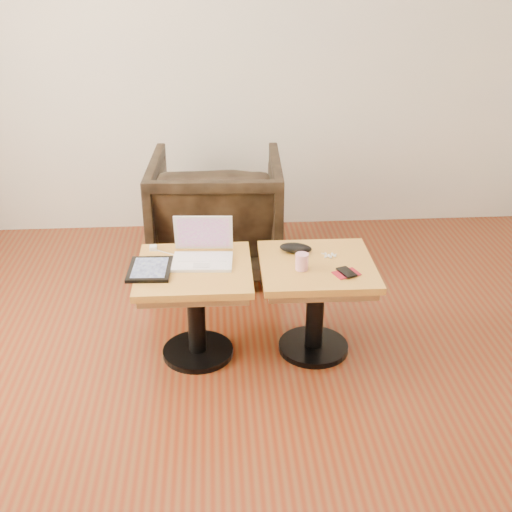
{
  "coord_description": "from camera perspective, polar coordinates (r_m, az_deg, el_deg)",
  "views": [
    {
      "loc": [
        -0.27,
        -2.37,
        1.96
      ],
      "look_at": [
        -0.08,
        0.49,
        0.57
      ],
      "focal_mm": 45.0,
      "sensor_mm": 36.0,
      "label": 1
    }
  ],
  "objects": [
    {
      "name": "laptop",
      "position": [
        3.25,
        -4.76,
        0.37
      ],
      "size": [
        0.31,
        0.27,
        0.21
      ],
      "rotation": [
        0.0,
        0.0,
        -0.07
      ],
      "color": "white",
      "rests_on": "side_table_left"
    },
    {
      "name": "phone_on_sleeve",
      "position": [
        3.14,
        8.05,
        -1.49
      ],
      "size": [
        0.14,
        0.12,
        0.01
      ],
      "rotation": [
        0.0,
        0.0,
        0.36
      ],
      "color": "maroon",
      "rests_on": "side_table_right"
    },
    {
      "name": "armchair",
      "position": [
        4.19,
        -3.53,
        3.83
      ],
      "size": [
        0.86,
        0.88,
        0.77
      ],
      "primitive_type": "imported",
      "rotation": [
        0.0,
        0.0,
        3.1
      ],
      "color": "black",
      "rests_on": "ground"
    },
    {
      "name": "side_table_left",
      "position": [
        3.26,
        -5.43,
        -3.0
      ],
      "size": [
        0.57,
        0.57,
        0.52
      ],
      "rotation": [
        0.0,
        0.0,
        -0.01
      ],
      "color": "black",
      "rests_on": "ground"
    },
    {
      "name": "room_shell",
      "position": [
        2.46,
        2.59,
        11.56
      ],
      "size": [
        4.52,
        4.52,
        2.71
      ],
      "color": "maroon",
      "rests_on": "ground"
    },
    {
      "name": "striped_cup",
      "position": [
        3.15,
        4.1,
        -0.5
      ],
      "size": [
        0.07,
        0.07,
        0.08
      ],
      "primitive_type": "cylinder",
      "rotation": [
        0.0,
        0.0,
        -0.06
      ],
      "color": "#D84874",
      "rests_on": "side_table_right"
    },
    {
      "name": "earbuds_tangle",
      "position": [
        3.31,
        6.56,
        0.04
      ],
      "size": [
        0.07,
        0.06,
        0.01
      ],
      "color": "white",
      "rests_on": "side_table_right"
    },
    {
      "name": "tablet",
      "position": [
        3.18,
        -9.41,
        -1.16
      ],
      "size": [
        0.22,
        0.27,
        0.02
      ],
      "rotation": [
        0.0,
        0.0,
        -0.04
      ],
      "color": "black",
      "rests_on": "side_table_left"
    },
    {
      "name": "charging_adapter",
      "position": [
        3.4,
        -9.12,
        0.73
      ],
      "size": [
        0.04,
        0.04,
        0.02
      ],
      "primitive_type": "cube",
      "rotation": [
        0.0,
        0.0,
        0.01
      ],
      "color": "white",
      "rests_on": "side_table_left"
    },
    {
      "name": "glasses_case",
      "position": [
        3.33,
        3.55,
        0.71
      ],
      "size": [
        0.18,
        0.12,
        0.05
      ],
      "primitive_type": "ellipsoid",
      "rotation": [
        0.0,
        0.0,
        -0.28
      ],
      "color": "black",
      "rests_on": "side_table_right"
    },
    {
      "name": "side_table_right",
      "position": [
        3.3,
        5.36,
        -2.63
      ],
      "size": [
        0.58,
        0.58,
        0.52
      ],
      "rotation": [
        0.0,
        0.0,
        -0.01
      ],
      "color": "black",
      "rests_on": "ground"
    }
  ]
}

